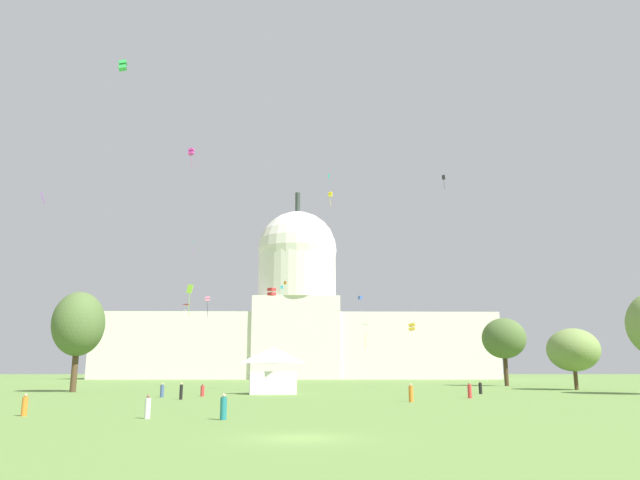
% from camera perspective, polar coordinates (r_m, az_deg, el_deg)
% --- Properties ---
extents(ground_plane, '(800.00, 800.00, 0.00)m').
position_cam_1_polar(ground_plane, '(29.33, -2.00, -18.47)').
color(ground_plane, olive).
extents(capitol_building, '(134.89, 28.02, 66.16)m').
position_cam_1_polar(capitol_building, '(208.63, -2.25, -7.69)').
color(capitol_building, silver).
rests_on(capitol_building, ground_plane).
extents(event_tent, '(6.83, 5.65, 6.10)m').
position_cam_1_polar(event_tent, '(80.48, -4.56, -12.36)').
color(event_tent, white).
rests_on(event_tent, ground_plane).
extents(tree_east_far, '(11.19, 11.54, 9.65)m').
position_cam_1_polar(tree_east_far, '(104.78, 23.14, -9.67)').
color(tree_east_far, '#4C3823').
rests_on(tree_east_far, ground_plane).
extents(tree_west_mid, '(9.87, 9.92, 14.35)m').
position_cam_1_polar(tree_west_mid, '(94.19, -22.17, -7.48)').
color(tree_west_mid, '#4C3823').
rests_on(tree_west_mid, ground_plane).
extents(tree_east_mid, '(10.98, 10.40, 13.21)m').
position_cam_1_polar(tree_east_mid, '(125.02, 17.24, -9.02)').
color(tree_east_mid, '#42301E').
rests_on(tree_east_mid, ground_plane).
extents(person_orange_deep_crowd, '(0.62, 0.62, 1.78)m').
position_cam_1_polar(person_orange_deep_crowd, '(61.43, 8.73, -14.37)').
color(person_orange_deep_crowd, orange).
rests_on(person_orange_deep_crowd, ground_plane).
extents(person_red_front_center, '(0.61, 0.61, 1.45)m').
position_cam_1_polar(person_red_front_center, '(74.64, -11.22, -14.02)').
color(person_red_front_center, red).
rests_on(person_red_front_center, ground_plane).
extents(person_black_front_left, '(0.52, 0.52, 1.63)m').
position_cam_1_polar(person_black_front_left, '(83.19, 15.14, -13.57)').
color(person_black_front_left, black).
rests_on(person_black_front_left, ground_plane).
extents(person_black_edge_east, '(0.37, 0.37, 1.78)m').
position_cam_1_polar(person_black_edge_east, '(67.29, -13.19, -13.98)').
color(person_black_edge_east, black).
rests_on(person_black_edge_east, ground_plane).
extents(person_denim_near_tent, '(0.61, 0.61, 1.63)m').
position_cam_1_polar(person_denim_near_tent, '(73.22, -14.92, -13.81)').
color(person_denim_near_tent, '#3D5684').
rests_on(person_denim_near_tent, ground_plane).
extents(person_red_back_center, '(0.60, 0.60, 1.73)m').
position_cam_1_polar(person_red_back_center, '(70.70, 14.17, -13.88)').
color(person_red_back_center, red).
rests_on(person_red_back_center, ground_plane).
extents(person_white_aisle_center, '(0.39, 0.39, 1.53)m').
position_cam_1_polar(person_white_aisle_center, '(41.93, -16.21, -15.20)').
color(person_white_aisle_center, silver).
rests_on(person_white_aisle_center, ground_plane).
extents(person_teal_near_tree_west, '(0.45, 0.45, 1.64)m').
position_cam_1_polar(person_teal_near_tree_west, '(39.93, -9.25, -15.62)').
color(person_teal_near_tree_west, '#1E757A').
rests_on(person_teal_near_tree_west, ground_plane).
extents(person_orange_back_left, '(0.38, 0.38, 1.50)m').
position_cam_1_polar(person_orange_back_left, '(47.32, -26.49, -14.06)').
color(person_orange_back_left, orange).
rests_on(person_orange_back_left, ground_plane).
extents(kite_turquoise_high, '(1.56, 1.56, 2.62)m').
position_cam_1_polar(kite_turquoise_high, '(177.98, -12.15, -0.35)').
color(kite_turquoise_high, teal).
extents(kite_red_low, '(1.45, 1.31, 2.28)m').
position_cam_1_polar(kite_red_low, '(115.60, -12.63, -6.21)').
color(kite_red_low, red).
extents(kite_lime_low, '(1.12, 0.67, 4.80)m').
position_cam_1_polar(kite_lime_low, '(94.86, -12.40, -4.84)').
color(kite_lime_low, '#8CD133').
extents(kite_green_high, '(1.37, 1.31, 1.51)m').
position_cam_1_polar(kite_green_high, '(92.88, -18.42, 15.61)').
color(kite_green_high, green).
extents(kite_cyan_mid, '(0.76, 0.78, 2.60)m').
position_cam_1_polar(kite_cyan_mid, '(151.57, -3.67, -4.56)').
color(kite_cyan_mid, '#33BCDB').
extents(kite_blue_mid, '(1.25, 1.25, 1.02)m').
position_cam_1_polar(kite_blue_mid, '(169.16, 3.86, -5.54)').
color(kite_blue_mid, blue).
extents(kite_black_high, '(0.71, 0.84, 3.84)m').
position_cam_1_polar(kite_black_high, '(152.12, 11.78, 5.81)').
color(kite_black_high, black).
extents(kite_magenta_high, '(1.39, 1.32, 4.15)m').
position_cam_1_polar(kite_magenta_high, '(135.25, -12.26, 8.27)').
color(kite_magenta_high, '#D1339E').
extents(kite_pink_low, '(0.95, 0.90, 4.05)m').
position_cam_1_polar(kite_pink_low, '(120.26, -10.74, -5.58)').
color(kite_pink_low, pink).
extents(kite_orange_mid, '(0.87, 0.77, 2.55)m').
position_cam_1_polar(kite_orange_mid, '(168.75, -3.37, -4.18)').
color(kite_orange_mid, orange).
extents(kite_white_low, '(1.68, 1.67, 4.07)m').
position_cam_1_polar(kite_white_low, '(110.48, 4.59, -8.43)').
color(kite_white_low, white).
extents(kite_violet_mid, '(0.62, 0.79, 1.16)m').
position_cam_1_polar(kite_violet_mid, '(68.46, -25.08, 3.67)').
color(kite_violet_mid, purple).
extents(kite_gold_low, '(1.42, 1.38, 1.38)m').
position_cam_1_polar(kite_gold_low, '(107.78, 8.81, -8.25)').
color(kite_gold_low, gold).
extents(kite_yellow_high, '(1.26, 1.22, 4.00)m').
position_cam_1_polar(kite_yellow_high, '(156.10, 1.00, 4.39)').
color(kite_yellow_high, yellow).
extents(kite_turquoise_high_b, '(0.65, 0.57, 3.26)m').
position_cam_1_polar(kite_turquoise_high_b, '(166.74, 0.85, 6.05)').
color(kite_turquoise_high_b, teal).
extents(kite_red_low_b, '(1.47, 1.47, 1.23)m').
position_cam_1_polar(kite_red_low_b, '(99.42, -4.67, -4.97)').
color(kite_red_low_b, red).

